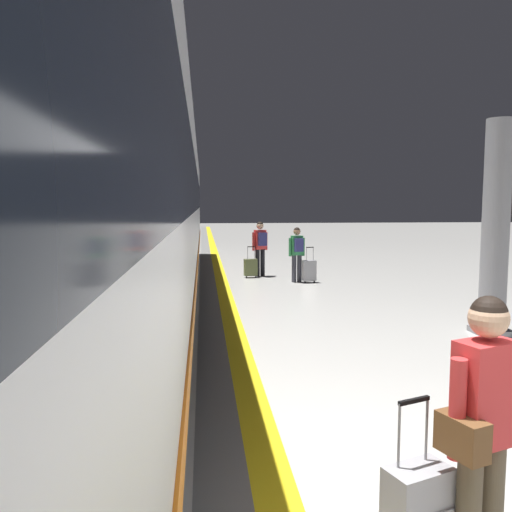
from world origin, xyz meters
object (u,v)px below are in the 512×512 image
Objects in this scene: suitcase_near at (309,271)px; traveller_foreground at (482,421)px; platform_pillar at (495,233)px; suitcase_mid at (251,267)px; high_speed_train at (121,189)px; passenger_near at (297,250)px; passenger_mid at (260,244)px.

traveller_foreground is at bearing -97.11° from suitcase_near.
traveller_foreground is 0.47× the size of platform_pillar.
suitcase_mid is 8.08m from platform_pillar.
platform_pillar is (1.90, -5.99, 1.38)m from suitcase_near.
high_speed_train is 6.00m from passenger_near.
traveller_foreground reaches higher than suitcase_mid.
platform_pillar reaches higher than suitcase_mid.
suitcase_near is 0.28× the size of platform_pillar.
passenger_near is at bearing 156.31° from suitcase_near.
high_speed_train is at bearing -122.29° from passenger_mid.
suitcase_mid is at bearing 59.03° from high_speed_train.
traveller_foreground is at bearing -67.65° from high_speed_train.
suitcase_near is at bearing -37.43° from suitcase_mid.
passenger_mid is 0.81m from suitcase_mid.
platform_pillar is at bearing -70.15° from passenger_near.
high_speed_train is at bearing -136.91° from passenger_near.
passenger_mid is at bearing 112.72° from platform_pillar.
platform_pillar is at bearing -64.37° from suitcase_mid.
traveller_foreground reaches higher than passenger_mid.
high_speed_train is 7.54× the size of platform_pillar.
traveller_foreground is at bearing -89.45° from suitcase_mid.
platform_pillar is (3.32, 5.42, 0.75)m from traveller_foreground.
traveller_foreground is 1.77× the size of suitcase_mid.
passenger_near is 1.53× the size of suitcase_near.
passenger_near is at bearing 84.52° from traveller_foreground.
suitcase_mid is at bearing -140.87° from passenger_mid.
high_speed_train is 8.35m from traveller_foreground.
passenger_mid is at bearing 57.71° from high_speed_train.
passenger_near is 6.56m from platform_pillar.
suitcase_near is (0.32, -0.14, -0.58)m from passenger_near.
suitcase_near is 2.00m from passenger_mid.
passenger_near is 1.64× the size of suitcase_mid.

